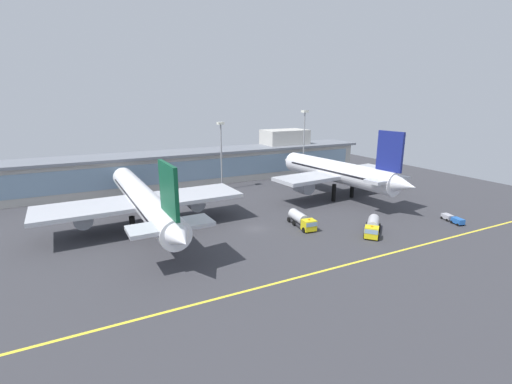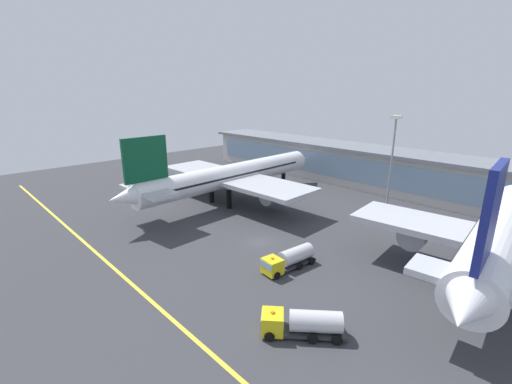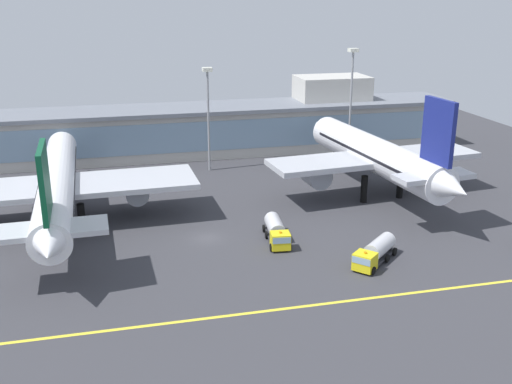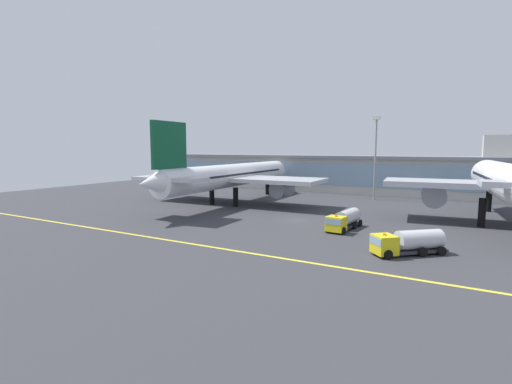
{
  "view_description": "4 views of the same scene",
  "coord_description": "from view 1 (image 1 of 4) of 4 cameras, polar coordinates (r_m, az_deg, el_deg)",
  "views": [
    {
      "loc": [
        -32.23,
        -63.6,
        26.69
      ],
      "look_at": [
        3.3,
        6.28,
        6.19
      ],
      "focal_mm": 25.12,
      "sensor_mm": 36.0,
      "label": 1
    },
    {
      "loc": [
        39.51,
        -38.63,
        25.48
      ],
      "look_at": [
        -8.98,
        7.69,
        5.59
      ],
      "focal_mm": 24.4,
      "sensor_mm": 36.0,
      "label": 2
    },
    {
      "loc": [
        -11.83,
        -78.63,
        33.64
      ],
      "look_at": [
        9.37,
        8.8,
        3.43
      ],
      "focal_mm": 41.83,
      "sensor_mm": 36.0,
      "label": 3
    },
    {
      "loc": [
        25.46,
        -59.67,
        12.58
      ],
      "look_at": [
        -9.86,
        3.0,
        4.1
      ],
      "focal_mm": 26.13,
      "sensor_mm": 36.0,
      "label": 4
    }
  ],
  "objects": [
    {
      "name": "ground_plane",
      "position": [
        76.14,
        -0.07,
        -5.87
      ],
      "size": [
        180.0,
        180.0,
        0.0
      ],
      "primitive_type": "plane",
      "color": "#38383D"
    },
    {
      "name": "taxiway_centreline_stripe",
      "position": [
        59.01,
        9.87,
        -12.47
      ],
      "size": [
        144.0,
        0.5,
        0.01
      ],
      "primitive_type": "cube",
      "color": "yellow",
      "rests_on": "ground"
    },
    {
      "name": "terminal_building",
      "position": [
        117.79,
        -9.59,
        4.2
      ],
      "size": [
        125.9,
        14.0,
        15.69
      ],
      "color": "beige",
      "rests_on": "ground"
    },
    {
      "name": "airliner_near_left",
      "position": [
        78.12,
        -17.54,
        -1.19
      ],
      "size": [
        41.89,
        57.0,
        17.23
      ],
      "rotation": [
        0.0,
        0.0,
        1.6
      ],
      "color": "black",
      "rests_on": "ground"
    },
    {
      "name": "airliner_near_right",
      "position": [
        101.02,
        12.72,
        3.13
      ],
      "size": [
        37.94,
        47.88,
        19.47
      ],
      "rotation": [
        0.0,
        0.0,
        1.67
      ],
      "color": "black",
      "rests_on": "ground"
    },
    {
      "name": "fuel_tanker_truck",
      "position": [
        76.66,
        18.06,
        -5.28
      ],
      "size": [
        8.35,
        7.85,
        2.9
      ],
      "rotation": [
        0.0,
        0.0,
        3.87
      ],
      "color": "black",
      "rests_on": "ground"
    },
    {
      "name": "baggage_tug_near",
      "position": [
        77.39,
        7.35,
        -4.46
      ],
      "size": [
        3.74,
        9.25,
        2.9
      ],
      "rotation": [
        0.0,
        0.0,
        4.61
      ],
      "color": "black",
      "rests_on": "ground"
    },
    {
      "name": "service_truck_far",
      "position": [
        90.96,
        28.86,
        -3.77
      ],
      "size": [
        2.94,
        5.8,
        1.4
      ],
      "rotation": [
        0.0,
        0.0,
        4.47
      ],
      "color": "black",
      "rests_on": "ground"
    },
    {
      "name": "apron_light_mast_west",
      "position": [
        120.57,
        7.66,
        9.02
      ],
      "size": [
        1.8,
        1.8,
        23.02
      ],
      "color": "gray",
      "rests_on": "ground"
    },
    {
      "name": "apron_light_mast_centre",
      "position": [
        105.88,
        -5.59,
        7.44
      ],
      "size": [
        1.8,
        1.8,
        20.18
      ],
      "color": "gray",
      "rests_on": "ground"
    }
  ]
}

